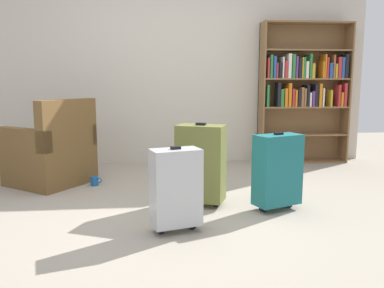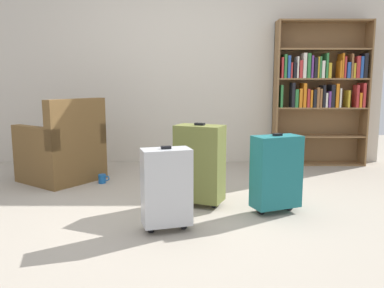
{
  "view_description": "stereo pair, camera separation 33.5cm",
  "coord_description": "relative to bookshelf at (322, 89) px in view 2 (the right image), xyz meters",
  "views": [
    {
      "loc": [
        -0.13,
        -3.14,
        1.08
      ],
      "look_at": [
        0.19,
        0.16,
        0.55
      ],
      "focal_mm": 36.86,
      "sensor_mm": 36.0,
      "label": 1
    },
    {
      "loc": [
        0.21,
        -3.15,
        1.08
      ],
      "look_at": [
        0.19,
        0.16,
        0.55
      ],
      "focal_mm": 36.86,
      "sensor_mm": 36.0,
      "label": 2
    }
  ],
  "objects": [
    {
      "name": "ground_plane",
      "position": [
        -1.85,
        -1.94,
        -0.99
      ],
      "size": [
        9.49,
        9.49,
        0.0
      ],
      "primitive_type": "plane",
      "color": "#9E9384"
    },
    {
      "name": "back_wall",
      "position": [
        -1.85,
        0.19,
        0.31
      ],
      "size": [
        5.42,
        0.1,
        2.6
      ],
      "primitive_type": "cube",
      "color": "beige",
      "rests_on": "ground"
    },
    {
      "name": "bookshelf",
      "position": [
        0.0,
        0.0,
        0.0
      ],
      "size": [
        1.17,
        0.27,
        1.83
      ],
      "color": "brown",
      "rests_on": "ground"
    },
    {
      "name": "armchair",
      "position": [
        -3.05,
        -0.87,
        -0.67
      ],
      "size": [
        0.98,
        0.98,
        0.9
      ],
      "color": "brown",
      "rests_on": "ground"
    },
    {
      "name": "mug",
      "position": [
        -2.6,
        -0.99,
        -0.94
      ],
      "size": [
        0.12,
        0.08,
        0.1
      ],
      "color": "#1959A5",
      "rests_on": "ground"
    },
    {
      "name": "suitcase_teal",
      "position": [
        -0.95,
        -1.94,
        -0.64
      ],
      "size": [
        0.44,
        0.33,
        0.66
      ],
      "color": "#19666B",
      "rests_on": "ground"
    },
    {
      "name": "suitcase_silver",
      "position": [
        -1.82,
        -2.34,
        -0.66
      ],
      "size": [
        0.39,
        0.28,
        0.63
      ],
      "color": "#B7BABF",
      "rests_on": "ground"
    },
    {
      "name": "suitcase_olive",
      "position": [
        -1.57,
        -1.76,
        -0.61
      ],
      "size": [
        0.46,
        0.37,
        0.73
      ],
      "color": "brown",
      "rests_on": "ground"
    }
  ]
}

